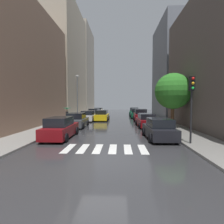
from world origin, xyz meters
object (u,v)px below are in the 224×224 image
(parked_car_left_nearest, at_px, (60,128))
(parked_car_left_fifth, at_px, (99,111))
(parked_car_left_third, at_px, (89,116))
(parked_car_left_second, at_px, (77,120))
(street_tree_right, at_px, (173,91))
(parked_car_right_nearest, at_px, (159,129))
(parked_car_right_fourth, at_px, (136,113))
(lamp_post_left, at_px, (77,94))
(parked_car_left_fourth, at_px, (94,113))
(traffic_light_right_corner, at_px, (192,95))
(parked_car_right_third, at_px, (140,115))
(parked_car_right_fifth, at_px, (134,112))
(taxi_midroad, at_px, (102,116))
(pedestrian_foreground, at_px, (67,111))
(parked_car_right_second, at_px, (146,121))

(parked_car_left_nearest, relative_size, parked_car_left_fifth, 1.13)
(parked_car_left_fifth, bearing_deg, parked_car_left_third, 178.33)
(parked_car_left_second, relative_size, street_tree_right, 0.80)
(parked_car_right_nearest, bearing_deg, parked_car_right_fourth, -1.92)
(parked_car_left_second, distance_m, lamp_post_left, 7.77)
(parked_car_left_fourth, xyz_separation_m, traffic_light_right_corner, (9.29, -21.16, 2.52))
(parked_car_left_fifth, height_order, parked_car_right_third, parked_car_right_third)
(street_tree_right, bearing_deg, parked_car_left_fifth, 117.00)
(traffic_light_right_corner, bearing_deg, parked_car_right_third, 95.45)
(parked_car_left_nearest, distance_m, street_tree_right, 12.16)
(lamp_post_left, bearing_deg, parked_car_right_fifth, 49.50)
(parked_car_left_second, height_order, parked_car_right_nearest, parked_car_left_second)
(parked_car_left_nearest, xyz_separation_m, lamp_post_left, (-1.77, 13.06, 3.24))
(parked_car_left_second, bearing_deg, parked_car_left_fourth, -1.34)
(taxi_midroad, bearing_deg, parked_car_left_nearest, 172.66)
(parked_car_right_nearest, relative_size, pedestrian_foreground, 2.24)
(parked_car_left_fifth, xyz_separation_m, pedestrian_foreground, (-2.10, -16.93, 0.89))
(parked_car_right_second, distance_m, pedestrian_foreground, 10.10)
(parked_car_right_nearest, bearing_deg, parked_car_left_fifth, 14.40)
(traffic_light_right_corner, bearing_deg, parked_car_left_fifth, 108.37)
(parked_car_left_second, xyz_separation_m, parked_car_right_fifth, (7.86, 17.92, 0.03))
(parked_car_right_fourth, relative_size, lamp_post_left, 0.68)
(parked_car_right_fourth, height_order, traffic_light_right_corner, traffic_light_right_corner)
(pedestrian_foreground, bearing_deg, parked_car_right_second, 65.76)
(parked_car_left_third, relative_size, taxi_midroad, 1.06)
(parked_car_right_third, relative_size, parked_car_right_fifth, 1.06)
(parked_car_right_second, relative_size, lamp_post_left, 0.69)
(parked_car_right_nearest, xyz_separation_m, parked_car_right_fourth, (-0.06, 18.88, 0.02))
(traffic_light_right_corner, bearing_deg, parked_car_right_fourth, 94.52)
(parked_car_left_third, bearing_deg, parked_car_right_fourth, -50.30)
(taxi_midroad, bearing_deg, parked_car_left_third, 107.21)
(parked_car_right_second, xyz_separation_m, street_tree_right, (2.67, -0.96, 3.24))
(parked_car_left_third, bearing_deg, parked_car_left_second, -179.66)
(parked_car_left_fourth, height_order, taxi_midroad, taxi_midroad)
(parked_car_left_third, distance_m, street_tree_right, 13.02)
(taxi_midroad, height_order, lamp_post_left, lamp_post_left)
(parked_car_right_fifth, relative_size, street_tree_right, 0.75)
(pedestrian_foreground, height_order, traffic_light_right_corner, traffic_light_right_corner)
(parked_car_left_second, relative_size, parked_car_left_third, 0.95)
(parked_car_left_nearest, height_order, parked_car_right_fourth, parked_car_left_nearest)
(parked_car_left_third, height_order, parked_car_right_third, parked_car_right_third)
(parked_car_right_nearest, height_order, lamp_post_left, lamp_post_left)
(taxi_midroad, bearing_deg, pedestrian_foreground, 138.37)
(parked_car_left_second, height_order, taxi_midroad, taxi_midroad)
(parked_car_left_nearest, xyz_separation_m, parked_car_left_fourth, (-0.07, 19.13, -0.01))
(taxi_midroad, distance_m, pedestrian_foreground, 6.09)
(parked_car_left_third, bearing_deg, parked_car_left_fourth, 1.74)
(parked_car_right_third, bearing_deg, street_tree_right, -160.46)
(parked_car_right_fifth, xyz_separation_m, street_tree_right, (2.62, -18.46, 3.18))
(parked_car_right_nearest, relative_size, parked_car_right_fourth, 0.95)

